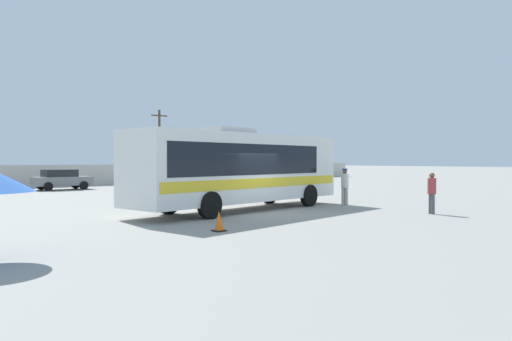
# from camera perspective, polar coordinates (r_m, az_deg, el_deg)

# --- Properties ---
(ground_plane) EXTENTS (300.00, 300.00, 0.00)m
(ground_plane) POSITION_cam_1_polar(r_m,az_deg,el_deg) (28.47, -13.29, -3.27)
(ground_plane) COLOR gray
(perimeter_wall) EXTENTS (80.00, 0.30, 1.83)m
(perimeter_wall) POSITION_cam_1_polar(r_m,az_deg,el_deg) (43.30, -23.75, -0.60)
(perimeter_wall) COLOR beige
(perimeter_wall) RESTS_ON ground_plane
(coach_bus_white_yellow) EXTENTS (11.46, 3.88, 3.59)m
(coach_bus_white_yellow) POSITION_cam_1_polar(r_m,az_deg,el_deg) (21.28, -1.99, 0.42)
(coach_bus_white_yellow) COLOR white
(coach_bus_white_yellow) RESTS_ON ground_plane
(attendant_by_bus_door) EXTENTS (0.47, 0.47, 1.80)m
(attendant_by_bus_door) POSITION_cam_1_polar(r_m,az_deg,el_deg) (24.20, 10.39, -1.61)
(attendant_by_bus_door) COLOR #B7B2A8
(attendant_by_bus_door) RESTS_ON ground_plane
(passenger_waiting_on_apron) EXTENTS (0.46, 0.46, 1.70)m
(passenger_waiting_on_apron) POSITION_cam_1_polar(r_m,az_deg,el_deg) (21.19, 19.94, -2.24)
(passenger_waiting_on_apron) COLOR #4C4C51
(passenger_waiting_on_apron) RESTS_ON ground_plane
(parked_car_third_grey) EXTENTS (4.21, 2.13, 1.52)m
(parked_car_third_grey) POSITION_cam_1_polar(r_m,az_deg,el_deg) (39.09, -21.86, -0.94)
(parked_car_third_grey) COLOR slate
(parked_car_third_grey) RESTS_ON ground_plane
(utility_pole_far) EXTENTS (1.80, 0.25, 7.45)m
(utility_pole_far) POSITION_cam_1_polar(r_m,az_deg,el_deg) (51.60, -11.27, 3.08)
(utility_pole_far) COLOR #4C3823
(utility_pole_far) RESTS_ON ground_plane
(traffic_cone_on_apron) EXTENTS (0.36, 0.36, 0.64)m
(traffic_cone_on_apron) POSITION_cam_1_polar(r_m,az_deg,el_deg) (15.22, -4.37, -5.98)
(traffic_cone_on_apron) COLOR black
(traffic_cone_on_apron) RESTS_ON ground_plane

